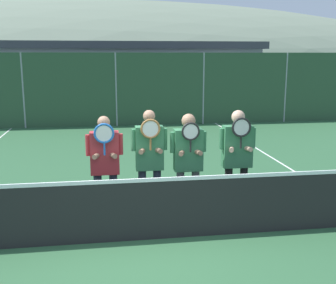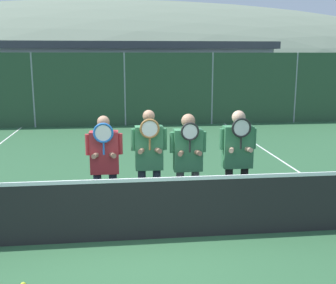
{
  "view_description": "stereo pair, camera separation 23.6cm",
  "coord_description": "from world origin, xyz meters",
  "px_view_note": "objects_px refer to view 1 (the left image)",
  "views": [
    {
      "loc": [
        -0.48,
        -5.87,
        2.72
      ],
      "look_at": [
        0.55,
        0.85,
        1.31
      ],
      "focal_mm": 45.0,
      "sensor_mm": 36.0,
      "label": 1
    },
    {
      "loc": [
        -0.24,
        -5.9,
        2.72
      ],
      "look_at": [
        0.55,
        0.85,
        1.31
      ],
      "focal_mm": 45.0,
      "sensor_mm": 36.0,
      "label": 2
    }
  ],
  "objects_px": {
    "car_left_of_center": "(67,98)",
    "car_center": "(175,95)",
    "car_right_of_center": "(277,94)",
    "player_center_right": "(188,158)",
    "player_rightmost": "(237,154)",
    "player_center_left": "(150,157)",
    "player_leftmost": "(105,162)"
  },
  "relations": [
    {
      "from": "player_leftmost",
      "to": "car_center",
      "type": "height_order",
      "value": "player_leftmost"
    },
    {
      "from": "player_center_left",
      "to": "car_left_of_center",
      "type": "bearing_deg",
      "value": 100.73
    },
    {
      "from": "player_leftmost",
      "to": "car_right_of_center",
      "type": "distance_m",
      "value": 14.73
    },
    {
      "from": "player_center_right",
      "to": "car_right_of_center",
      "type": "height_order",
      "value": "player_center_right"
    },
    {
      "from": "player_center_right",
      "to": "car_left_of_center",
      "type": "relative_size",
      "value": 0.37
    },
    {
      "from": "car_right_of_center",
      "to": "car_left_of_center",
      "type": "bearing_deg",
      "value": -179.29
    },
    {
      "from": "player_center_left",
      "to": "player_center_right",
      "type": "bearing_deg",
      "value": -3.48
    },
    {
      "from": "player_rightmost",
      "to": "car_center",
      "type": "distance_m",
      "value": 12.53
    },
    {
      "from": "car_left_of_center",
      "to": "car_right_of_center",
      "type": "relative_size",
      "value": 1.0
    },
    {
      "from": "player_center_left",
      "to": "car_center",
      "type": "xyz_separation_m",
      "value": [
        2.55,
        12.47,
        -0.21
      ]
    },
    {
      "from": "player_leftmost",
      "to": "car_left_of_center",
      "type": "relative_size",
      "value": 0.37
    },
    {
      "from": "player_rightmost",
      "to": "car_left_of_center",
      "type": "distance_m",
      "value": 12.74
    },
    {
      "from": "player_center_left",
      "to": "car_center",
      "type": "height_order",
      "value": "player_center_left"
    },
    {
      "from": "player_center_right",
      "to": "player_rightmost",
      "type": "bearing_deg",
      "value": 2.02
    },
    {
      "from": "player_leftmost",
      "to": "car_center",
      "type": "relative_size",
      "value": 0.44
    },
    {
      "from": "car_left_of_center",
      "to": "car_right_of_center",
      "type": "bearing_deg",
      "value": 0.71
    },
    {
      "from": "car_center",
      "to": "car_right_of_center",
      "type": "relative_size",
      "value": 0.84
    },
    {
      "from": "player_center_left",
      "to": "player_rightmost",
      "type": "distance_m",
      "value": 1.47
    },
    {
      "from": "car_center",
      "to": "player_rightmost",
      "type": "bearing_deg",
      "value": -94.96
    },
    {
      "from": "player_rightmost",
      "to": "car_right_of_center",
      "type": "xyz_separation_m",
      "value": [
        5.93,
        12.29,
        -0.22
      ]
    },
    {
      "from": "car_left_of_center",
      "to": "player_rightmost",
      "type": "bearing_deg",
      "value": -72.78
    },
    {
      "from": "player_leftmost",
      "to": "car_right_of_center",
      "type": "bearing_deg",
      "value": 56.58
    },
    {
      "from": "car_left_of_center",
      "to": "car_right_of_center",
      "type": "xyz_separation_m",
      "value": [
        9.7,
        0.12,
        -0.0
      ]
    },
    {
      "from": "player_center_right",
      "to": "player_rightmost",
      "type": "distance_m",
      "value": 0.84
    },
    {
      "from": "player_center_right",
      "to": "player_center_left",
      "type": "bearing_deg",
      "value": 176.52
    },
    {
      "from": "player_center_right",
      "to": "car_right_of_center",
      "type": "xyz_separation_m",
      "value": [
        6.77,
        12.32,
        -0.2
      ]
    },
    {
      "from": "car_right_of_center",
      "to": "player_center_right",
      "type": "bearing_deg",
      "value": -118.78
    },
    {
      "from": "player_rightmost",
      "to": "car_center",
      "type": "bearing_deg",
      "value": 85.04
    },
    {
      "from": "car_center",
      "to": "car_right_of_center",
      "type": "distance_m",
      "value": 4.85
    },
    {
      "from": "player_center_right",
      "to": "car_left_of_center",
      "type": "distance_m",
      "value": 12.55
    },
    {
      "from": "car_left_of_center",
      "to": "car_center",
      "type": "xyz_separation_m",
      "value": [
        4.86,
        0.31,
        0.0
      ]
    },
    {
      "from": "player_center_left",
      "to": "car_right_of_center",
      "type": "bearing_deg",
      "value": 58.94
    }
  ]
}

